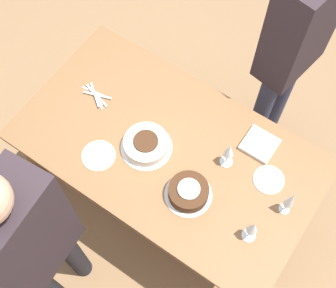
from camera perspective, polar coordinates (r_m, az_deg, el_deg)
ground_plane at (r=3.21m, az=-0.00°, el=-6.20°), size 12.00×12.00×0.00m
dining_table at (r=2.61m, az=-0.00°, el=-1.46°), size 1.64×0.93×0.74m
cake_center_white at (r=2.49m, az=-2.69°, el=-0.06°), size 0.28×0.28×0.08m
cake_front_chocolate at (r=2.38m, az=2.52°, el=-5.88°), size 0.25×0.25×0.09m
wine_glass_near at (r=2.33m, az=14.73°, el=-6.62°), size 0.06×0.06×0.22m
wine_glass_far at (r=2.26m, az=10.30°, el=-10.06°), size 0.07×0.07×0.20m
wine_glass_extra at (r=2.39m, az=7.44°, el=-0.90°), size 0.07×0.07×0.19m
dessert_plate_left at (r=2.53m, az=-8.46°, el=-1.42°), size 0.18×0.18×0.01m
dessert_plate_right at (r=2.50m, az=12.18°, el=-4.28°), size 0.16×0.16×0.01m
fork_pile at (r=2.70m, az=-8.75°, el=5.90°), size 0.20×0.11×0.02m
napkin_stack at (r=2.56m, az=11.11°, el=-0.06°), size 0.17×0.17×0.03m
person_cutting at (r=2.15m, az=-16.36°, el=-11.55°), size 0.25×0.42×1.69m
person_watching at (r=2.64m, az=15.26°, el=12.00°), size 0.28×0.43×1.69m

